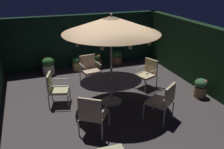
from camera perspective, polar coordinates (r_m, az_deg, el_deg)
ground_plane at (r=7.61m, az=-0.86°, el=-5.95°), size 6.84×7.10×0.02m
hedge_backdrop_rear at (r=10.30m, az=-7.03°, el=7.89°), size 6.84×0.30×2.12m
hedge_backdrop_right at (r=8.71m, az=19.97°, el=4.04°), size 0.30×7.10×2.12m
patio_dining_table at (r=7.22m, az=-0.17°, el=-2.25°), size 1.85×1.46×0.71m
patio_umbrella at (r=6.69m, az=-0.18°, el=11.56°), size 2.70×2.70×2.65m
patio_chair_north at (r=6.52m, az=11.87°, el=-5.67°), size 0.87×0.86×1.01m
patio_chair_northeast at (r=8.34m, az=8.30°, el=0.60°), size 0.78×0.76×0.95m
patio_chair_east at (r=8.60m, az=-5.32°, el=1.67°), size 0.70×0.67×0.98m
patio_chair_southeast at (r=7.34m, az=-13.10°, el=-2.87°), size 0.71×0.70×0.96m
patio_chair_south at (r=5.83m, az=-4.58°, el=-8.83°), size 0.85×0.86×1.03m
potted_plant_back_center at (r=10.61m, az=1.19°, el=4.17°), size 0.44×0.44×0.57m
potted_plant_right_far at (r=9.70m, az=-14.63°, el=2.04°), size 0.47×0.47×0.68m
potted_plant_back_left at (r=10.10m, az=-3.72°, el=3.22°), size 0.43×0.43×0.61m
potted_plant_front_corner at (r=9.90m, az=-8.28°, el=2.57°), size 0.34×0.34×0.56m
potted_plant_left_near at (r=8.13m, az=19.98°, el=-2.86°), size 0.41×0.41×0.61m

